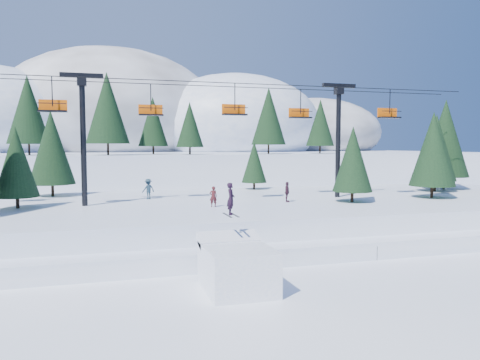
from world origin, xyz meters
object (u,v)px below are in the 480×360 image
object	(u,v)px
banner_far	(396,248)
jump_kicker	(237,266)
chairlift	(212,120)
banner_near	(355,252)

from	to	relation	value
banner_far	jump_kicker	bearing A→B (deg)	-161.56
jump_kicker	chairlift	world-z (taller)	chairlift
jump_kicker	chairlift	size ratio (longest dim) A/B	0.11
chairlift	jump_kicker	bearing A→B (deg)	-98.87
jump_kicker	banner_far	bearing A→B (deg)	18.44
jump_kicker	chairlift	distance (m)	18.37
chairlift	banner_far	distance (m)	17.82
chairlift	banner_far	world-z (taller)	chairlift
chairlift	banner_near	xyz separation A→B (m)	(6.23, -12.68, -8.78)
jump_kicker	banner_near	size ratio (longest dim) A/B	1.91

